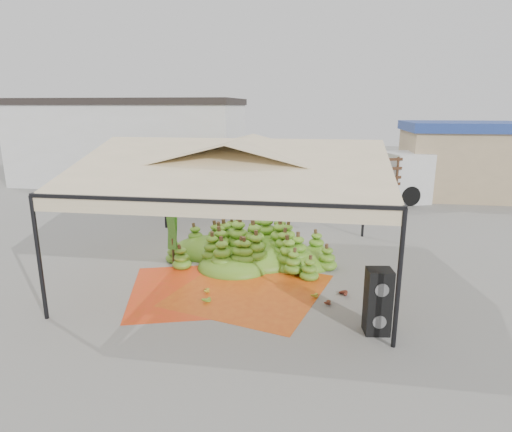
% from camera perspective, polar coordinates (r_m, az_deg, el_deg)
% --- Properties ---
extents(ground, '(90.00, 90.00, 0.00)m').
position_cam_1_polar(ground, '(13.55, -1.84, -6.86)').
color(ground, slate).
rests_on(ground, ground).
extents(canopy_tent, '(8.10, 8.10, 4.00)m').
position_cam_1_polar(canopy_tent, '(12.73, -1.96, 7.11)').
color(canopy_tent, black).
rests_on(canopy_tent, ground).
extents(building_white, '(14.30, 6.30, 5.40)m').
position_cam_1_polar(building_white, '(29.25, -16.36, 9.51)').
color(building_white, silver).
rests_on(building_white, ground).
extents(building_tan, '(6.30, 5.30, 4.10)m').
position_cam_1_polar(building_tan, '(26.66, 25.69, 6.88)').
color(building_tan, tan).
rests_on(building_tan, ground).
extents(tarp_left, '(4.68, 4.56, 0.01)m').
position_cam_1_polar(tarp_left, '(12.12, -7.25, -9.61)').
color(tarp_left, red).
rests_on(tarp_left, ground).
extents(tarp_right, '(4.55, 4.68, 0.01)m').
position_cam_1_polar(tarp_right, '(11.96, -0.70, -9.82)').
color(tarp_right, '#CC5713').
rests_on(tarp_right, ground).
extents(banana_heap, '(7.35, 6.83, 1.26)m').
position_cam_1_polar(banana_heap, '(14.24, -0.35, -3.10)').
color(banana_heap, '#467418').
rests_on(banana_heap, ground).
extents(hand_yellow_a, '(0.47, 0.43, 0.17)m').
position_cam_1_polar(hand_yellow_a, '(11.65, 7.53, -10.20)').
color(hand_yellow_a, gold).
rests_on(hand_yellow_a, ground).
extents(hand_yellow_b, '(0.44, 0.39, 0.17)m').
position_cam_1_polar(hand_yellow_b, '(11.87, -6.97, -9.70)').
color(hand_yellow_b, gold).
rests_on(hand_yellow_b, ground).
extents(hand_red_a, '(0.44, 0.39, 0.17)m').
position_cam_1_polar(hand_red_a, '(11.29, 9.17, -11.11)').
color(hand_red_a, '#5D2815').
rests_on(hand_red_a, ground).
extents(hand_red_b, '(0.56, 0.52, 0.21)m').
position_cam_1_polar(hand_red_b, '(11.80, 11.26, -9.95)').
color(hand_red_b, '#5D2315').
rests_on(hand_red_b, ground).
extents(hand_green, '(0.51, 0.47, 0.18)m').
position_cam_1_polar(hand_green, '(11.39, -6.81, -10.75)').
color(hand_green, '#417A19').
rests_on(hand_green, ground).
extents(hanging_bunches, '(1.74, 0.24, 0.20)m').
position_cam_1_polar(hanging_bunches, '(11.52, -5.60, 2.85)').
color(hanging_bunches, '#397D1A').
rests_on(hanging_bunches, ground).
extents(speaker_stack, '(0.60, 0.54, 1.50)m').
position_cam_1_polar(speaker_stack, '(9.96, 15.94, -10.90)').
color(speaker_stack, black).
rests_on(speaker_stack, ground).
extents(banana_leaves, '(0.96, 1.36, 3.70)m').
position_cam_1_polar(banana_leaves, '(14.28, -10.23, -5.97)').
color(banana_leaves, '#356F1D').
rests_on(banana_leaves, ground).
extents(vendor, '(0.63, 0.46, 1.57)m').
position_cam_1_polar(vendor, '(18.51, 2.34, 1.51)').
color(vendor, gray).
rests_on(vendor, ground).
extents(truck_left, '(6.63, 2.76, 2.22)m').
position_cam_1_polar(truck_left, '(21.71, -5.19, 4.94)').
color(truck_left, '#452317').
rests_on(truck_left, ground).
extents(truck_right, '(7.91, 4.93, 2.57)m').
position_cam_1_polar(truck_right, '(22.91, 13.85, 5.63)').
color(truck_right, '#462417').
rests_on(truck_right, ground).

